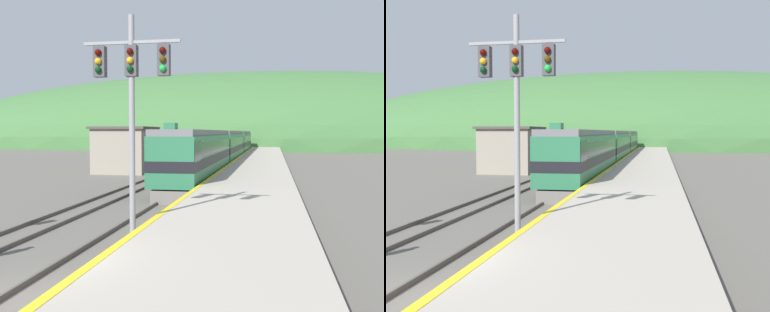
# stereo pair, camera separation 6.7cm
# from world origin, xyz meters

# --- Properties ---
(ground_plane) EXTENTS (500.00, 500.00, 0.00)m
(ground_plane) POSITION_xyz_m (0.00, 0.00, 0.00)
(ground_plane) COLOR #605B54
(track_main) EXTENTS (1.52, 180.00, 0.16)m
(track_main) POSITION_xyz_m (0.00, 70.00, 0.08)
(track_main) COLOR #4C443D
(track_main) RESTS_ON ground
(track_siding) EXTENTS (1.52, 180.00, 0.16)m
(track_siding) POSITION_xyz_m (-4.08, 70.00, 0.08)
(track_siding) COLOR #4C443D
(track_siding) RESTS_ON ground
(platform) EXTENTS (5.35, 140.00, 1.11)m
(platform) POSITION_xyz_m (4.24, 50.00, 0.55)
(platform) COLOR #ADA393
(platform) RESTS_ON ground
(distant_hills) EXTENTS (216.81, 97.56, 43.05)m
(distant_hills) POSITION_xyz_m (0.00, 128.37, 0.00)
(distant_hills) COLOR #3D6B38
(distant_hills) RESTS_ON ground
(station_shed) EXTENTS (5.61, 6.19, 4.59)m
(station_shed) POSITION_xyz_m (-8.96, 33.45, 2.32)
(station_shed) COLOR gray
(station_shed) RESTS_ON ground
(express_train_lead_car) EXTENTS (2.88, 19.92, 4.57)m
(express_train_lead_car) POSITION_xyz_m (0.00, 24.24, 2.30)
(express_train_lead_car) COLOR black
(express_train_lead_car) RESTS_ON ground
(carriage_second) EXTENTS (2.87, 20.53, 4.21)m
(carriage_second) POSITION_xyz_m (0.00, 45.58, 2.29)
(carriage_second) COLOR black
(carriage_second) RESTS_ON ground
(carriage_third) EXTENTS (2.87, 20.53, 4.21)m
(carriage_third) POSITION_xyz_m (0.00, 66.99, 2.29)
(carriage_third) COLOR black
(carriage_third) RESTS_ON ground
(siding_train) EXTENTS (2.90, 34.62, 3.44)m
(siding_train) POSITION_xyz_m (-4.08, 59.80, 1.78)
(siding_train) COLOR black
(siding_train) RESTS_ON ground
(signal_mast_main) EXTENTS (3.30, 0.42, 7.91)m
(signal_mast_main) POSITION_xyz_m (1.02, 4.79, 5.44)
(signal_mast_main) COLOR gray
(signal_mast_main) RESTS_ON ground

